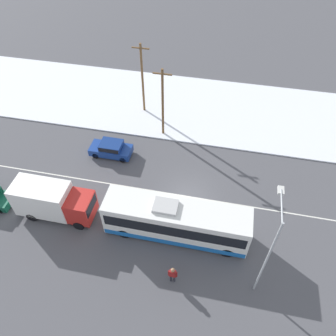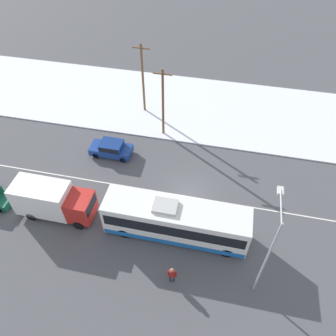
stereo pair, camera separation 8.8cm
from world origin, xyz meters
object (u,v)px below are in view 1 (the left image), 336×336
Objects in this scene: sedan_car at (111,148)px; utility_pole_snowlot at (142,78)px; pedestrian_at_stop at (173,274)px; box_truck at (52,200)px; streetlamp at (270,245)px; city_bus at (176,221)px; utility_pole_roadside at (163,102)px.

utility_pole_snowlot is at bearing -99.75° from sedan_car.
box_truck is at bearing 160.31° from pedestrian_at_stop.
box_truck is at bearing 170.77° from streetlamp.
sedan_car is at bearing 136.16° from city_bus.
utility_pole_snowlot is at bearing 125.43° from streetlamp.
city_bus reaches higher than sedan_car.
pedestrian_at_stop is at bearing -75.15° from utility_pole_roadside.
box_truck is 15.97m from utility_pole_snowlot.
utility_pole_snowlot is at bearing 113.42° from city_bus.
city_bus is 1.35× the size of streetlamp.
utility_pole_roadside is (-4.16, 15.68, 2.84)m from pedestrian_at_stop.
sedan_car is at bearing -136.04° from utility_pole_roadside.
sedan_car is at bearing 126.12° from pedestrian_at_stop.
utility_pole_roadside is 4.60m from utility_pole_snowlot.
sedan_car is 0.54× the size of utility_pole_roadside.
pedestrian_at_stop is at bearing 126.12° from sedan_car.
streetlamp is 22.17m from utility_pole_snowlot.
streetlamp reaches higher than utility_pole_roadside.
pedestrian_at_stop is 0.24× the size of utility_pole_roadside.
city_bus is at bearing 136.16° from sedan_car.
pedestrian_at_stop is 16.47m from utility_pole_roadside.
city_bus is 4.04m from pedestrian_at_stop.
pedestrian_at_stop is (0.53, -3.97, -0.58)m from city_bus.
city_bus is at bearing -66.58° from utility_pole_snowlot.
sedan_car is 14.31m from pedestrian_at_stop.
box_truck is 13.70m from utility_pole_roadside.
streetlamp is at bearing -9.23° from box_truck.
utility_pole_roadside is (6.48, 11.88, 2.19)m from box_truck.
utility_pole_snowlot reaches higher than box_truck.
utility_pole_snowlot reaches higher than pedestrian_at_stop.
pedestrian_at_stop is 0.22× the size of streetlamp.
city_bus is 1.46× the size of utility_pole_roadside.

